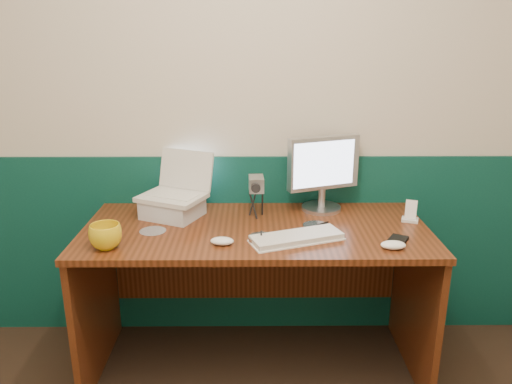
{
  "coord_description": "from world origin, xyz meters",
  "views": [
    {
      "loc": [
        0.13,
        -0.77,
        1.61
      ],
      "look_at": [
        0.14,
        1.23,
        0.97
      ],
      "focal_mm": 35.0,
      "sensor_mm": 36.0,
      "label": 1
    }
  ],
  "objects_px": {
    "mug": "(106,236)",
    "camcorder": "(256,195)",
    "laptop": "(171,175)",
    "desk": "(256,299)",
    "monitor": "(323,175)",
    "keyboard": "(297,238)"
  },
  "relations": [
    {
      "from": "desk",
      "to": "mug",
      "type": "xyz_separation_m",
      "value": [
        -0.63,
        -0.23,
        0.43
      ]
    },
    {
      "from": "keyboard",
      "to": "mug",
      "type": "distance_m",
      "value": 0.81
    },
    {
      "from": "monitor",
      "to": "camcorder",
      "type": "distance_m",
      "value": 0.35
    },
    {
      "from": "keyboard",
      "to": "camcorder",
      "type": "relative_size",
      "value": 1.8
    },
    {
      "from": "laptop",
      "to": "monitor",
      "type": "bearing_deg",
      "value": 31.89
    },
    {
      "from": "mug",
      "to": "camcorder",
      "type": "distance_m",
      "value": 0.74
    },
    {
      "from": "keyboard",
      "to": "camcorder",
      "type": "height_order",
      "value": "camcorder"
    },
    {
      "from": "desk",
      "to": "monitor",
      "type": "relative_size",
      "value": 4.32
    },
    {
      "from": "mug",
      "to": "camcorder",
      "type": "relative_size",
      "value": 0.61
    },
    {
      "from": "keyboard",
      "to": "mug",
      "type": "bearing_deg",
      "value": 164.97
    },
    {
      "from": "monitor",
      "to": "desk",
      "type": "bearing_deg",
      "value": -164.41
    },
    {
      "from": "monitor",
      "to": "keyboard",
      "type": "bearing_deg",
      "value": -132.06
    },
    {
      "from": "laptop",
      "to": "monitor",
      "type": "distance_m",
      "value": 0.75
    },
    {
      "from": "mug",
      "to": "camcorder",
      "type": "xyz_separation_m",
      "value": [
        0.63,
        0.38,
        0.06
      ]
    },
    {
      "from": "laptop",
      "to": "mug",
      "type": "xyz_separation_m",
      "value": [
        -0.22,
        -0.38,
        -0.16
      ]
    },
    {
      "from": "keyboard",
      "to": "camcorder",
      "type": "xyz_separation_m",
      "value": [
        -0.17,
        0.3,
        0.1
      ]
    },
    {
      "from": "laptop",
      "to": "mug",
      "type": "relative_size",
      "value": 2.19
    },
    {
      "from": "desk",
      "to": "laptop",
      "type": "height_order",
      "value": "laptop"
    },
    {
      "from": "laptop",
      "to": "keyboard",
      "type": "relative_size",
      "value": 0.74
    },
    {
      "from": "monitor",
      "to": "keyboard",
      "type": "relative_size",
      "value": 0.93
    },
    {
      "from": "laptop",
      "to": "keyboard",
      "type": "xyz_separation_m",
      "value": [
        0.58,
        -0.3,
        -0.2
      ]
    },
    {
      "from": "camcorder",
      "to": "mug",
      "type": "bearing_deg",
      "value": -151.54
    }
  ]
}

